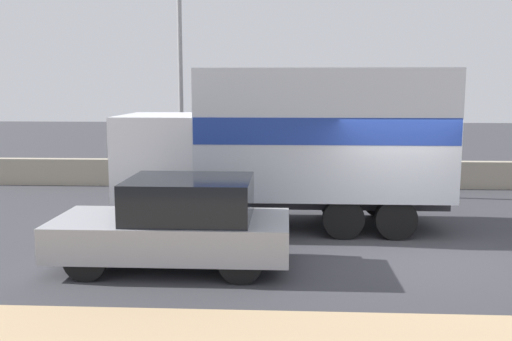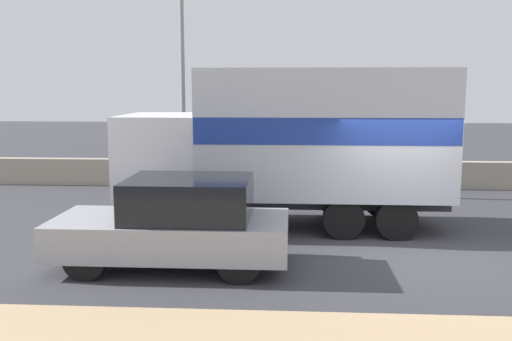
% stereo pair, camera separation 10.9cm
% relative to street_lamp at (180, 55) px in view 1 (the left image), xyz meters
% --- Properties ---
extents(ground_plane, '(80.00, 80.00, 0.00)m').
position_rel_street_lamp_xyz_m(ground_plane, '(5.48, -6.39, -4.07)').
color(ground_plane, '#38383D').
extents(stone_wall_backdrop, '(60.00, 0.35, 0.85)m').
position_rel_street_lamp_xyz_m(stone_wall_backdrop, '(5.48, 0.78, -3.64)').
color(stone_wall_backdrop, '#A39984').
rests_on(stone_wall_backdrop, ground_plane).
extents(street_lamp, '(0.56, 0.28, 7.03)m').
position_rel_street_lamp_xyz_m(street_lamp, '(0.00, 0.00, 0.00)').
color(street_lamp, gray).
rests_on(street_lamp, ground_plane).
extents(box_truck, '(7.19, 2.51, 3.52)m').
position_rel_street_lamp_xyz_m(box_truck, '(3.35, -4.33, -2.11)').
color(box_truck, silver).
rests_on(box_truck, ground_plane).
extents(car_hatchback, '(4.08, 1.85, 1.58)m').
position_rel_street_lamp_xyz_m(car_hatchback, '(1.29, -7.45, -3.28)').
color(car_hatchback, '#9E9EA3').
rests_on(car_hatchback, ground_plane).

